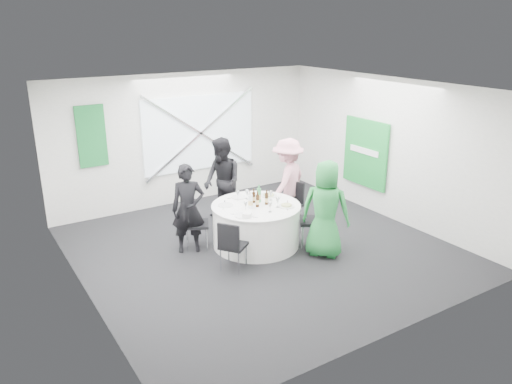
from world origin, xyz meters
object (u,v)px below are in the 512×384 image
chair_front_left (231,243)px  person_woman_green (326,209)px  person_woman_pink (287,181)px  chair_back_left (191,219)px  clear_water_bottle (250,201)px  green_water_bottle (259,195)px  chair_back_right (292,201)px  person_man_back_left (188,209)px  chair_front_right (319,216)px  banquet_table (256,225)px  chair_back (229,198)px  person_man_back (222,182)px

chair_front_left → person_woman_green: (1.62, -0.32, 0.34)m
chair_front_left → person_woman_pink: bearing=-94.2°
chair_back_left → clear_water_bottle: (0.86, -0.56, 0.34)m
chair_front_left → green_water_bottle: size_ratio=2.71×
chair_back_right → person_man_back_left: 2.20m
chair_front_right → person_woman_pink: (0.21, 1.23, 0.26)m
banquet_table → chair_back: 1.19m
chair_front_right → green_water_bottle: green_water_bottle is taller
banquet_table → green_water_bottle: bearing=39.7°
chair_back → clear_water_bottle: bearing=-96.6°
chair_front_left → person_woman_pink: size_ratio=0.50×
chair_back_left → chair_back_right: bearing=-66.3°
chair_back → chair_front_left: bearing=-112.5°
chair_front_right → person_woman_green: person_woman_green is taller
banquet_table → chair_front_right: size_ratio=1.57×
person_man_back_left → clear_water_bottle: bearing=-6.2°
banquet_table → chair_back_right: bearing=20.4°
chair_back → chair_front_right: 1.98m
person_woman_green → person_man_back_left: bearing=14.6°
banquet_table → clear_water_bottle: size_ratio=5.28×
chair_front_right → person_woman_pink: size_ratio=0.59×
person_woman_pink → green_water_bottle: person_woman_pink is taller
chair_back_left → chair_front_right: chair_front_right is taller
chair_front_left → person_man_back: (0.85, 1.85, 0.36)m
chair_front_right → clear_water_bottle: bearing=-83.2°
person_woman_green → clear_water_bottle: bearing=7.1°
chair_back_left → chair_back: bearing=-32.7°
person_man_back → green_water_bottle: (0.13, -1.11, 0.03)m
person_man_back → green_water_bottle: 1.12m
chair_back_right → clear_water_bottle: clear_water_bottle is taller
chair_back_right → person_woman_pink: bearing=156.0°
chair_front_left → person_man_back_left: (-0.24, 1.05, 0.28)m
chair_back → person_woman_pink: (0.98, -0.58, 0.34)m
chair_front_right → clear_water_bottle: 1.22m
chair_front_left → person_man_back_left: 1.12m
person_man_back_left → person_woman_green: bearing=-15.2°
person_woman_pink → clear_water_bottle: (-1.26, -0.66, 0.03)m
person_woman_pink → chair_front_right: bearing=51.7°
chair_back_right → person_woman_green: 1.43m
banquet_table → chair_back_left: size_ratio=1.70×
person_man_back_left → person_woman_pink: bearing=25.8°
chair_back → chair_front_left: chair_back is taller
green_water_bottle → chair_front_left: bearing=-143.2°
chair_front_right → person_woman_green: 0.42m
green_water_bottle → chair_back_right: bearing=17.3°
chair_back_right → chair_front_right: 1.06m
chair_back → person_man_back_left: person_man_back_left is taller
chair_back_left → chair_back_right: chair_back_left is taller
person_man_back → person_woman_pink: person_man_back is taller
person_woman_green → green_water_bottle: (-0.64, 1.06, 0.05)m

